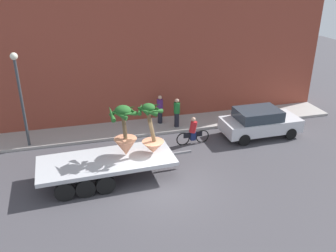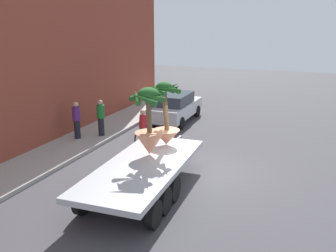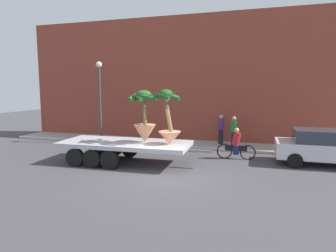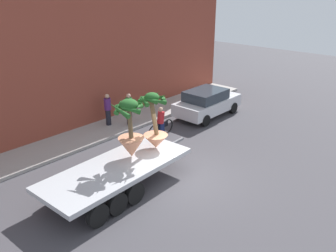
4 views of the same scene
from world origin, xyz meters
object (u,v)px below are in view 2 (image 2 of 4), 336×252
potted_palm_rear (149,127)px  pedestrian_near_gate (77,119)px  cyclist (143,128)px  potted_palm_middle (166,119)px  flatbed_trailer (140,173)px  parked_car (174,107)px  pedestrian_far_left (101,117)px

potted_palm_rear → pedestrian_near_gate: potted_palm_rear is taller
cyclist → pedestrian_near_gate: size_ratio=1.08×
potted_palm_middle → cyclist: 3.76m
potted_palm_middle → pedestrian_near_gate: size_ratio=1.38×
flatbed_trailer → potted_palm_middle: bearing=1.6°
potted_palm_middle → cyclist: (2.71, 2.24, -1.31)m
flatbed_trailer → parked_car: bearing=14.5°
cyclist → flatbed_trailer: bearing=-155.3°
flatbed_trailer → pedestrian_near_gate: 6.46m
potted_palm_middle → parked_car: (6.57, 2.23, -1.15)m
flatbed_trailer → parked_car: 9.16m
potted_palm_middle → parked_car: 7.03m
cyclist → parked_car: bearing=-0.1°
potted_palm_rear → cyclist: size_ratio=1.27×
cyclist → pedestrian_near_gate: pedestrian_near_gate is taller
flatbed_trailer → potted_palm_rear: 1.66m
parked_car → pedestrian_far_left: (-4.15, 2.05, 0.21)m
pedestrian_near_gate → pedestrian_far_left: bearing=-44.2°
potted_palm_rear → parked_car: potted_palm_rear is taller
potted_palm_rear → potted_palm_middle: potted_palm_middle is taller
flatbed_trailer → cyclist: size_ratio=3.76×
flatbed_trailer → parked_car: (8.87, 2.30, 0.06)m
potted_palm_middle → pedestrian_far_left: bearing=60.5°
flatbed_trailer → potted_palm_rear: bearing=9.6°
cyclist → parked_car: (3.86, -0.01, 0.16)m
potted_palm_rear → pedestrian_far_left: bearing=49.2°
pedestrian_near_gate → flatbed_trailer: bearing=-127.4°
potted_palm_rear → potted_palm_middle: bearing=-6.1°
flatbed_trailer → potted_palm_middle: potted_palm_middle is taller
flatbed_trailer → cyclist: cyclist is taller
parked_car → cyclist: bearing=179.9°
potted_palm_rear → pedestrian_far_left: (3.59, 4.15, -0.92)m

